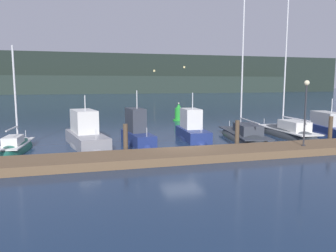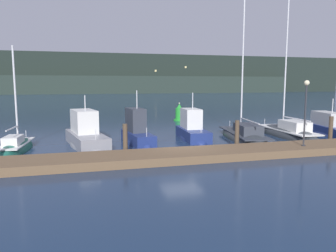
{
  "view_description": "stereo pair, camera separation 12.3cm",
  "coord_description": "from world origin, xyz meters",
  "px_view_note": "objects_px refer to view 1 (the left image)",
  "views": [
    {
      "loc": [
        -6.23,
        -19.41,
        4.31
      ],
      "look_at": [
        0.0,
        3.38,
        1.2
      ],
      "focal_mm": 35.0,
      "sensor_mm": 36.0,
      "label": 1
    },
    {
      "loc": [
        -6.12,
        -19.44,
        4.31
      ],
      "look_at": [
        0.0,
        3.38,
        1.2
      ],
      "focal_mm": 35.0,
      "sensor_mm": 36.0,
      "label": 2
    }
  ],
  "objects_px": {
    "sailboat_berth_7": "(243,137)",
    "motorboat_berth_9": "(331,131)",
    "channel_buoy": "(179,114)",
    "sailboat_berth_3": "(16,149)",
    "sailboat_berth_8": "(287,134)",
    "motorboat_berth_4": "(86,139)",
    "motorboat_berth_5": "(137,137)",
    "dock_lamppost": "(306,102)",
    "motorboat_berth_6": "(192,134)"
  },
  "relations": [
    {
      "from": "sailboat_berth_7",
      "to": "motorboat_berth_6",
      "type": "bearing_deg",
      "value": 168.5
    },
    {
      "from": "sailboat_berth_7",
      "to": "motorboat_berth_9",
      "type": "relative_size",
      "value": 1.57
    },
    {
      "from": "channel_buoy",
      "to": "dock_lamppost",
      "type": "height_order",
      "value": "dock_lamppost"
    },
    {
      "from": "motorboat_berth_5",
      "to": "sailboat_berth_8",
      "type": "xyz_separation_m",
      "value": [
        12.41,
        -0.02,
        -0.32
      ]
    },
    {
      "from": "channel_buoy",
      "to": "dock_lamppost",
      "type": "distance_m",
      "value": 19.22
    },
    {
      "from": "sailboat_berth_3",
      "to": "channel_buoy",
      "type": "height_order",
      "value": "sailboat_berth_3"
    },
    {
      "from": "sailboat_berth_3",
      "to": "motorboat_berth_5",
      "type": "height_order",
      "value": "sailboat_berth_3"
    },
    {
      "from": "motorboat_berth_5",
      "to": "sailboat_berth_7",
      "type": "height_order",
      "value": "sailboat_berth_7"
    },
    {
      "from": "sailboat_berth_7",
      "to": "dock_lamppost",
      "type": "distance_m",
      "value": 6.61
    },
    {
      "from": "sailboat_berth_7",
      "to": "motorboat_berth_9",
      "type": "bearing_deg",
      "value": -0.2
    },
    {
      "from": "motorboat_berth_5",
      "to": "dock_lamppost",
      "type": "height_order",
      "value": "dock_lamppost"
    },
    {
      "from": "sailboat_berth_3",
      "to": "motorboat_berth_6",
      "type": "distance_m",
      "value": 12.42
    },
    {
      "from": "sailboat_berth_7",
      "to": "channel_buoy",
      "type": "relative_size",
      "value": 5.72
    },
    {
      "from": "motorboat_berth_6",
      "to": "channel_buoy",
      "type": "distance_m",
      "value": 12.65
    },
    {
      "from": "dock_lamppost",
      "to": "motorboat_berth_6",
      "type": "bearing_deg",
      "value": 126.95
    },
    {
      "from": "sailboat_berth_3",
      "to": "channel_buoy",
      "type": "bearing_deg",
      "value": 41.76
    },
    {
      "from": "motorboat_berth_9",
      "to": "dock_lamppost",
      "type": "xyz_separation_m",
      "value": [
        -7.13,
        -5.76,
        2.83
      ]
    },
    {
      "from": "motorboat_berth_6",
      "to": "motorboat_berth_9",
      "type": "height_order",
      "value": "motorboat_berth_6"
    },
    {
      "from": "motorboat_berth_4",
      "to": "motorboat_berth_9",
      "type": "relative_size",
      "value": 0.88
    },
    {
      "from": "sailboat_berth_3",
      "to": "motorboat_berth_6",
      "type": "xyz_separation_m",
      "value": [
        12.36,
        1.11,
        0.33
      ]
    },
    {
      "from": "sailboat_berth_3",
      "to": "dock_lamppost",
      "type": "relative_size",
      "value": 1.83
    },
    {
      "from": "sailboat_berth_3",
      "to": "motorboat_berth_4",
      "type": "relative_size",
      "value": 1.1
    },
    {
      "from": "motorboat_berth_5",
      "to": "dock_lamppost",
      "type": "bearing_deg",
      "value": -32.56
    },
    {
      "from": "sailboat_berth_3",
      "to": "sailboat_berth_7",
      "type": "distance_m",
      "value": 16.32
    },
    {
      "from": "motorboat_berth_4",
      "to": "motorboat_berth_6",
      "type": "xyz_separation_m",
      "value": [
        7.98,
        0.63,
        -0.02
      ]
    },
    {
      "from": "channel_buoy",
      "to": "motorboat_berth_6",
      "type": "bearing_deg",
      "value": -102.37
    },
    {
      "from": "motorboat_berth_9",
      "to": "channel_buoy",
      "type": "distance_m",
      "value": 16.19
    },
    {
      "from": "motorboat_berth_6",
      "to": "channel_buoy",
      "type": "height_order",
      "value": "motorboat_berth_6"
    },
    {
      "from": "sailboat_berth_7",
      "to": "sailboat_berth_8",
      "type": "bearing_deg",
      "value": 2.35
    },
    {
      "from": "motorboat_berth_9",
      "to": "motorboat_berth_6",
      "type": "bearing_deg",
      "value": 176.06
    },
    {
      "from": "motorboat_berth_4",
      "to": "channel_buoy",
      "type": "relative_size",
      "value": 3.22
    },
    {
      "from": "sailboat_berth_3",
      "to": "motorboat_berth_9",
      "type": "bearing_deg",
      "value": 0.65
    },
    {
      "from": "sailboat_berth_8",
      "to": "channel_buoy",
      "type": "xyz_separation_m",
      "value": [
        -5.3,
        12.99,
        0.66
      ]
    },
    {
      "from": "sailboat_berth_7",
      "to": "sailboat_berth_8",
      "type": "distance_m",
      "value": 4.06
    },
    {
      "from": "sailboat_berth_3",
      "to": "dock_lamppost",
      "type": "xyz_separation_m",
      "value": [
        17.32,
        -5.48,
        3.05
      ]
    },
    {
      "from": "motorboat_berth_4",
      "to": "motorboat_berth_5",
      "type": "relative_size",
      "value": 1.31
    },
    {
      "from": "sailboat_berth_3",
      "to": "sailboat_berth_8",
      "type": "distance_m",
      "value": 20.38
    },
    {
      "from": "channel_buoy",
      "to": "dock_lamppost",
      "type": "bearing_deg",
      "value": -83.23
    },
    {
      "from": "channel_buoy",
      "to": "sailboat_berth_7",
      "type": "bearing_deg",
      "value": -84.58
    },
    {
      "from": "dock_lamppost",
      "to": "motorboat_berth_5",
      "type": "bearing_deg",
      "value": 147.44
    },
    {
      "from": "motorboat_berth_6",
      "to": "dock_lamppost",
      "type": "bearing_deg",
      "value": -53.05
    },
    {
      "from": "motorboat_berth_4",
      "to": "sailboat_berth_8",
      "type": "xyz_separation_m",
      "value": [
        15.99,
        -0.01,
        -0.32
      ]
    },
    {
      "from": "sailboat_berth_3",
      "to": "sailboat_berth_7",
      "type": "relative_size",
      "value": 0.62
    },
    {
      "from": "motorboat_berth_4",
      "to": "motorboat_berth_5",
      "type": "height_order",
      "value": "motorboat_berth_5"
    },
    {
      "from": "sailboat_berth_3",
      "to": "sailboat_berth_8",
      "type": "bearing_deg",
      "value": 1.33
    },
    {
      "from": "motorboat_berth_6",
      "to": "sailboat_berth_7",
      "type": "relative_size",
      "value": 0.44
    },
    {
      "from": "dock_lamppost",
      "to": "sailboat_berth_7",
      "type": "bearing_deg",
      "value": 99.82
    },
    {
      "from": "motorboat_berth_6",
      "to": "sailboat_berth_8",
      "type": "height_order",
      "value": "sailboat_berth_8"
    },
    {
      "from": "motorboat_berth_4",
      "to": "motorboat_berth_6",
      "type": "relative_size",
      "value": 1.28
    },
    {
      "from": "sailboat_berth_7",
      "to": "channel_buoy",
      "type": "height_order",
      "value": "sailboat_berth_7"
    }
  ]
}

